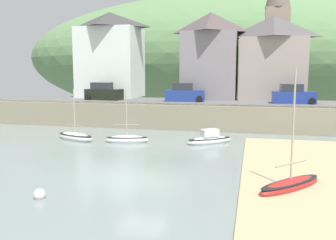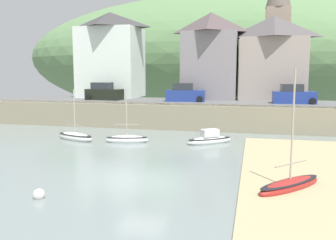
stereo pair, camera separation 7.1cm
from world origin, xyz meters
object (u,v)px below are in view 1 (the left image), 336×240
(fishing_boat_green, at_px, (290,185))
(mooring_buoy, at_px, (39,195))
(waterfront_building_right, at_px, (272,57))
(waterfront_building_left, at_px, (110,54))
(church_with_spire, at_px, (277,27))
(parked_car_end_of_row, at_px, (293,95))
(parked_car_by_wall, at_px, (185,94))
(parked_car_near_slipway, at_px, (104,93))
(waterfront_building_centre, at_px, (210,55))
(sailboat_blue_trim, at_px, (75,137))
(sailboat_white_hull, at_px, (210,139))
(dinghy_open_wooden, at_px, (127,139))

(fishing_boat_green, distance_m, mooring_buoy, 11.64)
(waterfront_building_right, bearing_deg, waterfront_building_left, -180.00)
(church_with_spire, xyz_separation_m, parked_car_end_of_row, (1.34, -8.50, -7.71))
(parked_car_by_wall, xyz_separation_m, mooring_buoy, (-2.04, -24.31, -3.04))
(church_with_spire, bearing_deg, parked_car_near_slipway, -155.88)
(waterfront_building_centre, height_order, sailboat_blue_trim, waterfront_building_centre)
(parked_car_end_of_row, bearing_deg, waterfront_building_right, 109.63)
(waterfront_building_centre, height_order, fishing_boat_green, waterfront_building_centre)
(parked_car_end_of_row, bearing_deg, sailboat_white_hull, -128.83)
(sailboat_white_hull, relative_size, dinghy_open_wooden, 0.96)
(fishing_boat_green, relative_size, sailboat_white_hull, 1.60)
(fishing_boat_green, relative_size, mooring_buoy, 10.91)
(parked_car_end_of_row, xyz_separation_m, mooring_buoy, (-13.07, -24.31, -3.04))
(dinghy_open_wooden, relative_size, parked_car_end_of_row, 0.92)
(sailboat_blue_trim, bearing_deg, mooring_buoy, -47.72)
(waterfront_building_right, bearing_deg, dinghy_open_wooden, -126.38)
(waterfront_building_left, distance_m, parked_car_by_wall, 12.01)
(waterfront_building_left, relative_size, church_with_spire, 0.63)
(church_with_spire, bearing_deg, sailboat_blue_trim, -130.25)
(parked_car_near_slipway, relative_size, mooring_buoy, 7.86)
(waterfront_building_right, xyz_separation_m, church_with_spire, (0.60, 4.00, 3.78))
(fishing_boat_green, height_order, parked_car_end_of_row, fishing_boat_green)
(sailboat_white_hull, xyz_separation_m, dinghy_open_wooden, (-6.45, -1.15, -0.05))
(waterfront_building_left, xyz_separation_m, parked_car_near_slipway, (0.91, -4.50, -4.43))
(waterfront_building_centre, height_order, mooring_buoy, waterfront_building_centre)
(dinghy_open_wooden, bearing_deg, parked_car_by_wall, 64.21)
(mooring_buoy, bearing_deg, parked_car_near_slipway, 106.63)
(waterfront_building_left, distance_m, sailboat_white_hull, 21.62)
(parked_car_by_wall, bearing_deg, mooring_buoy, -101.01)
(church_with_spire, distance_m, dinghy_open_wooden, 25.60)
(dinghy_open_wooden, xyz_separation_m, mooring_buoy, (0.51, -13.01, -0.09))
(waterfront_building_left, distance_m, parked_car_near_slipway, 6.38)
(waterfront_building_right, distance_m, parked_car_end_of_row, 6.28)
(church_with_spire, relative_size, parked_car_by_wall, 3.87)
(parked_car_end_of_row, bearing_deg, parked_car_by_wall, 176.26)
(waterfront_building_right, relative_size, parked_car_near_slipway, 2.18)
(waterfront_building_left, relative_size, parked_car_by_wall, 2.42)
(dinghy_open_wooden, distance_m, parked_car_by_wall, 11.95)
(parked_car_near_slipway, height_order, mooring_buoy, parked_car_near_slipway)
(waterfront_building_left, bearing_deg, waterfront_building_right, 0.00)
(parked_car_near_slipway, bearing_deg, parked_car_by_wall, 6.32)
(waterfront_building_centre, height_order, waterfront_building_right, waterfront_building_centre)
(mooring_buoy, bearing_deg, parked_car_by_wall, 85.20)
(sailboat_blue_trim, distance_m, parked_car_end_of_row, 21.52)
(sailboat_blue_trim, distance_m, mooring_buoy, 13.96)
(parked_car_near_slipway, height_order, parked_car_end_of_row, same)
(church_with_spire, height_order, parked_car_end_of_row, church_with_spire)
(fishing_boat_green, bearing_deg, waterfront_building_left, 78.92)
(waterfront_building_right, relative_size, church_with_spire, 0.56)
(waterfront_building_right, relative_size, sailboat_white_hull, 2.51)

